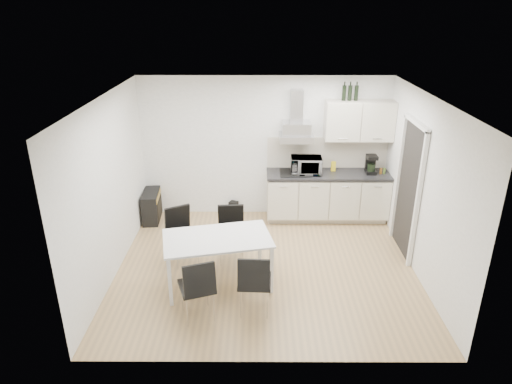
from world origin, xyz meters
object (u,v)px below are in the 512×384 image
floor_speaker (234,208)px  chair_near_left (197,287)px  dining_table (217,242)px  kitchenette (330,177)px  chair_far_right (231,236)px  guitar_amp (152,206)px  chair_near_right (255,282)px  chair_far_left (183,237)px

floor_speaker → chair_near_left: bearing=-73.3°
chair_near_left → floor_speaker: (0.31, 3.08, -0.31)m
chair_near_left → dining_table: bearing=54.6°
kitchenette → chair_far_right: 2.34m
kitchenette → floor_speaker: 1.92m
chair_far_right → guitar_amp: bearing=-46.5°
chair_near_right → kitchenette: bearing=66.6°
chair_far_left → floor_speaker: chair_far_left is taller
kitchenette → chair_far_right: kitchenette is taller
floor_speaker → chair_near_right: bearing=-59.4°
guitar_amp → floor_speaker: guitar_amp is taller
kitchenette → dining_table: bearing=-130.8°
dining_table → chair_near_left: size_ratio=1.84×
chair_far_left → guitar_amp: (-0.81, 1.48, -0.16)m
dining_table → chair_far_left: bearing=122.0°
chair_far_left → chair_far_right: (0.74, 0.04, 0.00)m
kitchenette → guitar_amp: size_ratio=3.68×
kitchenette → chair_far_left: bearing=-147.6°
chair_far_left → chair_near_right: size_ratio=1.00×
kitchenette → chair_far_right: (-1.72, -1.53, -0.39)m
chair_near_left → floor_speaker: 3.11m
kitchenette → chair_far_left: 2.95m
dining_table → floor_speaker: bearing=75.3°
floor_speaker → chair_far_right: bearing=-65.7°
chair_far_left → floor_speaker: 1.89m
chair_near_right → floor_speaker: bearing=100.6°
dining_table → chair_near_right: bearing=-62.0°
chair_far_right → dining_table: bearing=72.8°
chair_near_right → guitar_amp: size_ratio=1.28×
chair_near_left → guitar_amp: chair_near_left is taller
chair_far_left → chair_far_right: same height
dining_table → chair_far_right: 0.70m
dining_table → chair_near_left: chair_near_left is taller
chair_far_left → chair_near_left: same height
chair_near_left → guitar_amp: bearing=93.1°
floor_speaker → dining_table: bearing=-70.0°
chair_near_right → floor_speaker: 3.00m
chair_far_right → chair_near_left: (-0.36, -1.38, 0.00)m
kitchenette → chair_near_left: kitchenette is taller
chair_far_right → chair_near_left: same height
guitar_amp → floor_speaker: 1.53m
dining_table → chair_near_left: 0.80m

